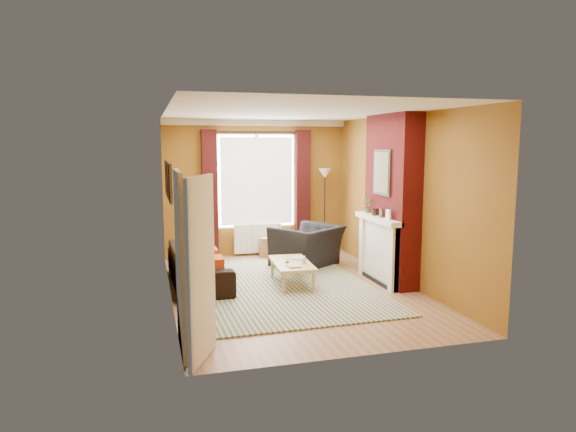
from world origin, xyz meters
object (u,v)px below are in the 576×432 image
object	(u,v)px
armchair	(307,246)
floor_lamp	(325,187)
sofa	(199,265)
wicker_stool	(267,247)
coffee_table	(292,264)

from	to	relation	value
armchair	floor_lamp	size ratio (longest dim) A/B	0.65
armchair	floor_lamp	bearing A→B (deg)	-160.46
sofa	armchair	world-z (taller)	armchair
sofa	armchair	size ratio (longest dim) A/B	1.83
armchair	wicker_stool	xyz separation A→B (m)	(-0.56, 0.96, -0.18)
floor_lamp	coffee_table	bearing A→B (deg)	-121.37
sofa	wicker_stool	size ratio (longest dim) A/B	5.32
floor_lamp	sofa	bearing A→B (deg)	-148.69
sofa	floor_lamp	distance (m)	3.47
coffee_table	wicker_stool	xyz separation A→B (m)	(0.10, 2.20, -0.15)
armchair	wicker_stool	bearing A→B (deg)	-94.68
sofa	floor_lamp	bearing A→B (deg)	-60.46
sofa	wicker_stool	world-z (taller)	sofa
sofa	coffee_table	distance (m)	1.55
coffee_table	wicker_stool	bearing A→B (deg)	91.35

